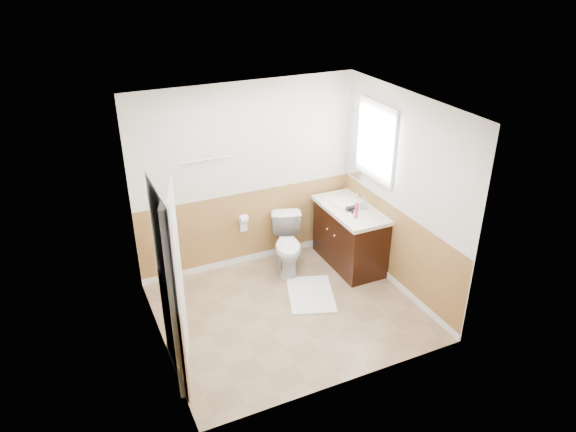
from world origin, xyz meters
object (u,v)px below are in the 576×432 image
toilet (288,245)px  bath_mat (311,294)px  vanity_cabinet (350,238)px  lotion_bottle (357,210)px  soap_dispenser (364,203)px

toilet → bath_mat: (0.00, -0.69, -0.36)m
bath_mat → vanity_cabinet: vanity_cabinet is taller
bath_mat → lotion_bottle: (0.73, 0.19, 0.95)m
vanity_cabinet → lotion_bottle: 0.63m
bath_mat → soap_dispenser: size_ratio=4.48×
toilet → bath_mat: toilet is taller
soap_dispenser → vanity_cabinet: bearing=143.1°
bath_mat → lotion_bottle: lotion_bottle is taller
vanity_cabinet → toilet: bearing=165.0°
toilet → vanity_cabinet: 0.85m
bath_mat → soap_dispenser: soap_dispenser is taller
vanity_cabinet → lotion_bottle: lotion_bottle is taller
toilet → lotion_bottle: bearing=-14.8°
bath_mat → soap_dispenser: bearing=21.8°
bath_mat → vanity_cabinet: 1.03m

